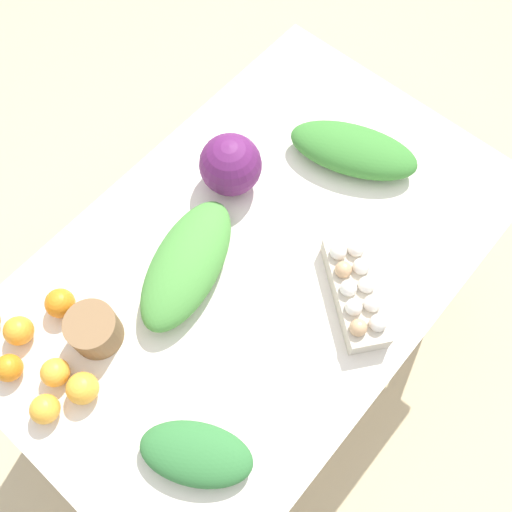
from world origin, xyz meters
name	(u,v)px	position (x,y,z in m)	size (l,w,h in m)	color
ground_plane	(256,341)	(0.00, 0.00, 0.00)	(8.00, 8.00, 0.00)	#C6B289
dining_table	(256,274)	(0.00, 0.00, 0.67)	(1.41, 0.89, 0.77)	silver
cabbage_purple	(231,165)	(-0.13, -0.20, 0.85)	(0.17, 0.17, 0.17)	#601E5B
egg_carton	(356,291)	(-0.08, 0.25, 0.81)	(0.26, 0.29, 0.09)	beige
paper_bag	(94,330)	(0.41, -0.15, 0.82)	(0.12, 0.12, 0.10)	olive
greens_bunch_beet_tops	(196,454)	(0.45, 0.22, 0.80)	(0.25, 0.14, 0.07)	#337538
greens_bunch_scallion	(354,151)	(-0.41, 0.00, 0.81)	(0.36, 0.16, 0.09)	#3D8433
greens_bunch_chard	(187,264)	(0.14, -0.11, 0.82)	(0.38, 0.17, 0.10)	#4C933D
orange_0	(19,331)	(0.53, -0.29, 0.80)	(0.07, 0.07, 0.07)	orange
orange_1	(9,368)	(0.60, -0.24, 0.80)	(0.07, 0.07, 0.07)	orange
orange_2	(55,372)	(0.53, -0.15, 0.80)	(0.07, 0.07, 0.07)	#F9A833
orange_4	(60,303)	(0.41, -0.27, 0.80)	(0.07, 0.07, 0.07)	orange
orange_5	(45,409)	(0.60, -0.11, 0.80)	(0.07, 0.07, 0.07)	#F9A833
orange_6	(83,388)	(0.52, -0.08, 0.81)	(0.07, 0.07, 0.07)	#F9A833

